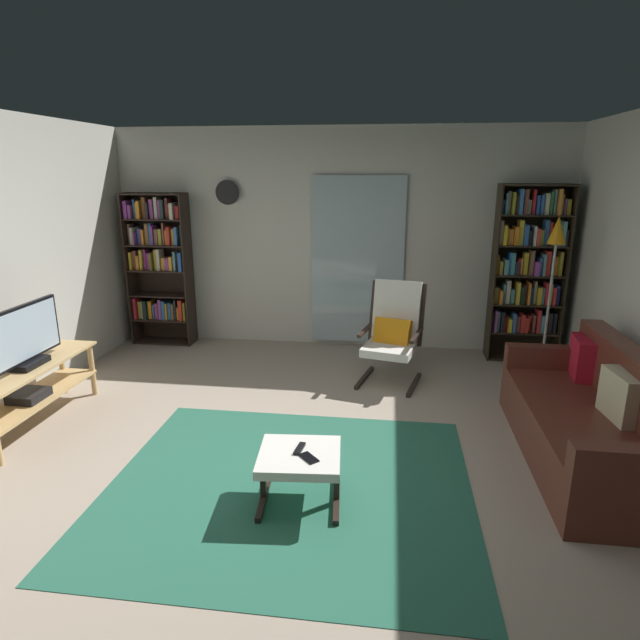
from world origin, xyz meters
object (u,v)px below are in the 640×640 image
object	(u,v)px
leather_sofa	(593,423)
tv_remote	(300,448)
bookshelf_near_sofa	(527,268)
floor_lamp_by_shelf	(555,255)
cell_phone	(309,458)
bookshelf_near_tv	(160,262)
tv_stand	(31,386)
ottoman	(300,462)
lounge_armchair	(393,330)
wall_clock	(228,192)
television	(24,338)

from	to	relation	value
leather_sofa	tv_remote	distance (m)	2.20
bookshelf_near_sofa	leather_sofa	distance (m)	2.39
floor_lamp_by_shelf	bookshelf_near_sofa	bearing A→B (deg)	93.81
cell_phone	bookshelf_near_tv	bearing A→B (deg)	84.13
tv_stand	leather_sofa	size ratio (longest dim) A/B	0.72
bookshelf_near_sofa	ottoman	xyz separation A→B (m)	(-2.05, -3.08, -0.76)
cell_phone	bookshelf_near_sofa	bearing A→B (deg)	15.70
bookshelf_near_tv	bookshelf_near_sofa	distance (m)	4.31
tv_stand	ottoman	distance (m)	2.55
bookshelf_near_tv	tv_remote	distance (m)	3.88
leather_sofa	tv_stand	bearing A→B (deg)	-179.82
tv_remote	bookshelf_near_tv	bearing A→B (deg)	133.71
ottoman	floor_lamp_by_shelf	distance (m)	3.30
lounge_armchair	leather_sofa	bearing A→B (deg)	-43.85
tv_stand	floor_lamp_by_shelf	size ratio (longest dim) A/B	0.83
ottoman	floor_lamp_by_shelf	xyz separation A→B (m)	(2.10, 2.33, 1.02)
ottoman	cell_phone	distance (m)	0.12
tv_stand	wall_clock	size ratio (longest dim) A/B	4.82
leather_sofa	ottoman	size ratio (longest dim) A/B	3.48
cell_phone	floor_lamp_by_shelf	bearing A→B (deg)	7.64
bookshelf_near_sofa	floor_lamp_by_shelf	size ratio (longest dim) A/B	1.17
bookshelf_near_tv	ottoman	bearing A→B (deg)	-54.04
tv_stand	bookshelf_near_tv	xyz separation A→B (m)	(0.16, 2.33, 0.68)
bookshelf_near_tv	floor_lamp_by_shelf	bearing A→B (deg)	-10.24
bookshelf_near_tv	television	bearing A→B (deg)	-93.93
lounge_armchair	tv_remote	distance (m)	2.27
bookshelf_near_tv	ottoman	size ratio (longest dim) A/B	3.31
tv_stand	lounge_armchair	size ratio (longest dim) A/B	1.37
tv_remote	floor_lamp_by_shelf	size ratio (longest dim) A/B	0.09
television	floor_lamp_by_shelf	distance (m)	4.81
television	bookshelf_near_sofa	bearing A→B (deg)	27.00
leather_sofa	floor_lamp_by_shelf	xyz separation A→B (m)	(0.04, 1.53, 1.01)
television	wall_clock	xyz separation A→B (m)	(1.01, 2.48, 1.08)
tv_stand	wall_clock	xyz separation A→B (m)	(1.01, 2.49, 1.50)
tv_stand	cell_phone	xyz separation A→B (m)	(2.50, -0.86, 0.02)
leather_sofa	wall_clock	size ratio (longest dim) A/B	6.70
television	floor_lamp_by_shelf	world-z (taller)	floor_lamp_by_shelf
television	lounge_armchair	size ratio (longest dim) A/B	0.84
bookshelf_near_sofa	bookshelf_near_tv	bearing A→B (deg)	179.46
bookshelf_near_sofa	lounge_armchair	bearing A→B (deg)	-149.56
wall_clock	tv_stand	bearing A→B (deg)	-112.13
wall_clock	cell_phone	bearing A→B (deg)	-66.03
ottoman	wall_clock	xyz separation A→B (m)	(-1.42, 3.28, 1.55)
tv_stand	television	xyz separation A→B (m)	(0.00, 0.01, 0.42)
cell_phone	leather_sofa	bearing A→B (deg)	-18.47
lounge_armchair	floor_lamp_by_shelf	size ratio (longest dim) A/B	0.61
bookshelf_near_sofa	leather_sofa	bearing A→B (deg)	-89.74
ottoman	tv_remote	bearing A→B (deg)	97.26
bookshelf_near_tv	lounge_armchair	xyz separation A→B (m)	(2.85, -0.90, -0.49)
tv_stand	television	world-z (taller)	television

